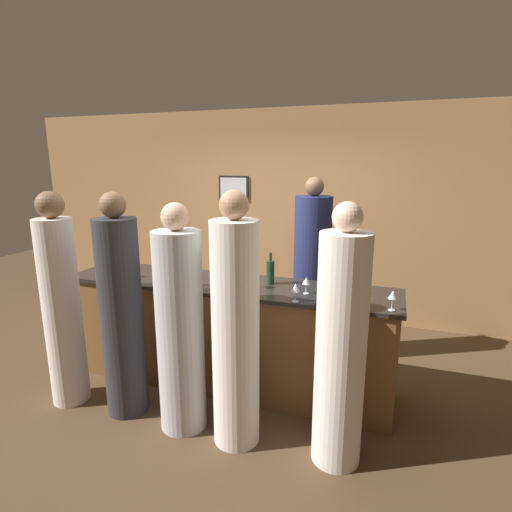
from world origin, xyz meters
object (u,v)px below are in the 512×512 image
at_px(guest_2, 122,314).
at_px(guest_4, 62,307).
at_px(guest_1, 236,331).
at_px(guest_0, 341,348).
at_px(guest_3, 180,329).
at_px(wine_bottle_0, 175,275).
at_px(bartender, 311,277).
at_px(wine_bottle_1, 270,272).

bearing_deg(guest_2, guest_4, -175.71).
height_order(guest_1, guest_2, guest_1).
bearing_deg(guest_0, guest_4, -179.24).
relative_size(guest_1, guest_2, 1.02).
bearing_deg(guest_0, guest_1, -177.09).
relative_size(guest_3, wine_bottle_0, 6.22).
relative_size(bartender, wine_bottle_0, 6.71).
relative_size(guest_0, guest_1, 0.97).
bearing_deg(wine_bottle_1, guest_2, -143.26).
relative_size(guest_0, guest_3, 1.02).
bearing_deg(guest_3, guest_1, -2.64).
distance_m(guest_0, guest_2, 1.79).
relative_size(bartender, guest_4, 1.05).
xyz_separation_m(guest_0, guest_1, (-0.75, -0.04, 0.03)).
height_order(guest_0, guest_4, guest_4).
xyz_separation_m(guest_3, wine_bottle_1, (0.48, 0.81, 0.29)).
distance_m(bartender, guest_2, 1.96).
bearing_deg(guest_1, guest_2, 177.20).
distance_m(guest_0, wine_bottle_1, 1.12).
xyz_separation_m(guest_0, guest_2, (-1.79, 0.01, 0.01)).
bearing_deg(wine_bottle_0, guest_4, -151.41).
bearing_deg(guest_3, wine_bottle_1, 59.19).
bearing_deg(wine_bottle_0, guest_2, -122.67).
bearing_deg(bartender, wine_bottle_1, 70.78).
bearing_deg(guest_0, wine_bottle_1, 133.31).
distance_m(guest_3, wine_bottle_0, 0.61).
bearing_deg(wine_bottle_0, wine_bottle_1, 24.88).
relative_size(bartender, wine_bottle_1, 6.69).
bearing_deg(guest_0, wine_bottle_0, 164.13).
bearing_deg(guest_4, guest_0, 0.76).
distance_m(guest_1, wine_bottle_0, 0.93).
bearing_deg(bartender, guest_3, 64.29).
bearing_deg(guest_0, guest_2, 179.61).
distance_m(guest_4, wine_bottle_1, 1.84).
height_order(guest_4, wine_bottle_0, guest_4).
height_order(guest_0, wine_bottle_1, guest_0).
bearing_deg(guest_2, bartender, 48.95).
relative_size(guest_2, guest_4, 1.00).
distance_m(bartender, guest_3, 1.68).
relative_size(guest_1, wine_bottle_1, 6.55).
bearing_deg(guest_4, bartender, 39.17).
relative_size(bartender, guest_3, 1.08).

